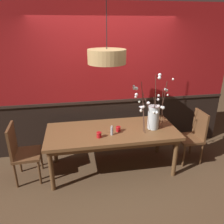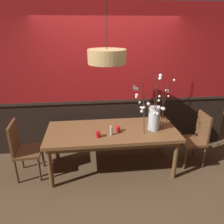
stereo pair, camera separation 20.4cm
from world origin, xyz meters
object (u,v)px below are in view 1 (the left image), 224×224
chair_far_side_left (88,122)px  candle_holder_nearer_center (99,135)px  chair_head_west_end (21,150)px  candle_holder_nearer_edge (118,129)px  vase_with_blossoms (153,116)px  condiment_bottle (112,131)px  chair_far_side_right (121,119)px  chair_head_east_end (193,134)px  pendant_lamp (107,57)px  dining_table (112,134)px

chair_far_side_left → candle_holder_nearer_center: bearing=-85.4°
chair_head_west_end → candle_holder_nearer_edge: chair_head_west_end is taller
vase_with_blossoms → condiment_bottle: 0.73m
chair_far_side_left → chair_far_side_right: chair_far_side_right is taller
chair_far_side_left → condiment_bottle: chair_far_side_left is taller
chair_far_side_left → candle_holder_nearer_center: (0.09, -1.09, 0.28)m
chair_head_east_end → chair_far_side_right: bearing=142.3°
chair_head_west_end → candle_holder_nearer_edge: size_ratio=11.58×
chair_head_east_end → chair_head_west_end: 2.95m
chair_far_side_left → vase_with_blossoms: bearing=-42.9°
candle_holder_nearer_center → condiment_bottle: size_ratio=0.56×
chair_head_east_end → pendant_lamp: pendant_lamp is taller
candle_holder_nearer_center → candle_holder_nearer_edge: bearing=24.7°
dining_table → candle_holder_nearer_edge: bearing=-33.0°
candle_holder_nearer_edge → pendant_lamp: (-0.16, 0.09, 1.14)m
pendant_lamp → chair_head_east_end: bearing=-0.6°
chair_far_side_left → chair_head_west_end: (-1.12, -0.90, 0.01)m
vase_with_blossoms → candle_holder_nearer_edge: size_ratio=11.20×
dining_table → vase_with_blossoms: bearing=-4.1°
chair_head_west_end → candle_holder_nearer_center: size_ratio=10.94×
candle_holder_nearer_edge → vase_with_blossoms: bearing=1.2°
vase_with_blossoms → chair_far_side_left: bearing=137.1°
chair_head_west_end → candle_holder_nearer_edge: (1.54, -0.05, 0.26)m
chair_head_west_end → condiment_bottle: size_ratio=6.17×
chair_head_east_end → candle_holder_nearer_edge: bearing=-176.9°
chair_head_east_end → candle_holder_nearer_center: bearing=-172.5°
candle_holder_nearer_center → condiment_bottle: 0.22m
vase_with_blossoms → candle_holder_nearer_center: size_ratio=10.58×
chair_far_side_right → chair_head_east_end: bearing=-37.7°
chair_far_side_right → condiment_bottle: (-0.39, -1.06, 0.28)m
chair_head_west_end → dining_table: bearing=0.6°
dining_table → vase_with_blossoms: 0.74m
chair_head_east_end → chair_head_west_end: chair_head_west_end is taller
dining_table → pendant_lamp: size_ratio=2.36×
chair_head_west_end → vase_with_blossoms: (2.12, -0.03, 0.44)m
chair_head_east_end → condiment_bottle: bearing=-173.3°
dining_table → chair_head_east_end: bearing=0.6°
dining_table → vase_with_blossoms: (0.67, -0.05, 0.31)m
pendant_lamp → condiment_bottle: bearing=-78.7°
chair_far_side_left → candle_holder_nearer_edge: chair_far_side_left is taller
dining_table → chair_head_east_end: (1.50, 0.02, -0.14)m
chair_head_east_end → chair_far_side_right: (-1.14, 0.88, 0.02)m
chair_head_east_end → chair_far_side_right: chair_far_side_right is taller
pendant_lamp → dining_table: bearing=-25.1°
candle_holder_nearer_center → candle_holder_nearer_edge: candle_holder_nearer_center is taller
vase_with_blossoms → pendant_lamp: bearing=173.8°
candle_holder_nearer_edge → chair_head_west_end: bearing=178.3°
chair_far_side_left → vase_with_blossoms: 1.44m
chair_head_west_end → vase_with_blossoms: vase_with_blossoms is taller
dining_table → chair_far_side_left: size_ratio=2.27×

